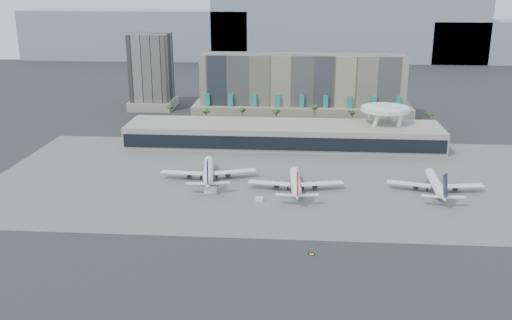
# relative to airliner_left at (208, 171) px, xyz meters

# --- Properties ---
(ground) EXTENTS (900.00, 900.00, 0.00)m
(ground) POSITION_rel_airliner_left_xyz_m (31.85, -50.70, -3.94)
(ground) COLOR #232326
(ground) RESTS_ON ground
(apron_pad) EXTENTS (260.00, 130.00, 0.06)m
(apron_pad) POSITION_rel_airliner_left_xyz_m (31.85, 4.30, -3.91)
(apron_pad) COLOR #5B5B59
(apron_pad) RESTS_ON ground
(mountain_ridge) EXTENTS (680.00, 60.00, 70.00)m
(mountain_ridge) POSITION_rel_airliner_left_xyz_m (59.72, 419.30, 25.95)
(mountain_ridge) COLOR gray
(mountain_ridge) RESTS_ON ground
(hotel) EXTENTS (140.00, 30.00, 42.00)m
(hotel) POSITION_rel_airliner_left_xyz_m (41.85, 123.71, 12.86)
(hotel) COLOR gray
(hotel) RESTS_ON ground
(office_tower) EXTENTS (30.00, 30.00, 52.00)m
(office_tower) POSITION_rel_airliner_left_xyz_m (-63.15, 149.30, 18.99)
(office_tower) COLOR black
(office_tower) RESTS_ON ground
(terminal) EXTENTS (170.00, 32.50, 14.50)m
(terminal) POSITION_rel_airliner_left_xyz_m (31.85, 59.14, 2.57)
(terminal) COLOR #B1A79B
(terminal) RESTS_ON ground
(saucer_structure) EXTENTS (26.00, 26.00, 21.89)m
(saucer_structure) POSITION_rel_airliner_left_xyz_m (86.85, 65.30, 14.51)
(saucer_structure) COLOR white
(saucer_structure) RESTS_ON ground
(palm_row) EXTENTS (157.80, 2.80, 13.10)m
(palm_row) POSITION_rel_airliner_left_xyz_m (38.85, 94.30, 6.55)
(palm_row) COLOR brown
(palm_row) RESTS_ON ground
(airliner_left) EXTENTS (43.57, 45.14, 15.64)m
(airliner_left) POSITION_rel_airliner_left_xyz_m (0.00, 0.00, 0.00)
(airliner_left) COLOR white
(airliner_left) RESTS_ON ground
(airliner_centre) EXTENTS (41.40, 42.67, 14.72)m
(airliner_centre) POSITION_rel_airliner_left_xyz_m (39.50, -11.22, -0.23)
(airliner_centre) COLOR white
(airliner_centre) RESTS_ON ground
(airliner_right) EXTENTS (41.02, 42.26, 14.58)m
(airliner_right) POSITION_rel_airliner_left_xyz_m (99.05, -8.68, -0.27)
(airliner_right) COLOR white
(airliner_right) RESTS_ON ground
(service_vehicle_a) EXTENTS (5.14, 2.57, 2.49)m
(service_vehicle_a) POSITION_rel_airliner_left_xyz_m (3.51, -16.87, -2.70)
(service_vehicle_a) COLOR silver
(service_vehicle_a) RESTS_ON ground
(service_vehicle_b) EXTENTS (3.25, 2.02, 1.60)m
(service_vehicle_b) POSITION_rel_airliner_left_xyz_m (24.84, -24.85, -3.14)
(service_vehicle_b) COLOR silver
(service_vehicle_b) RESTS_ON ground
(taxiway_sign) EXTENTS (2.16, 0.75, 0.98)m
(taxiway_sign) POSITION_rel_airliner_left_xyz_m (45.40, -71.76, -3.46)
(taxiway_sign) COLOR black
(taxiway_sign) RESTS_ON ground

